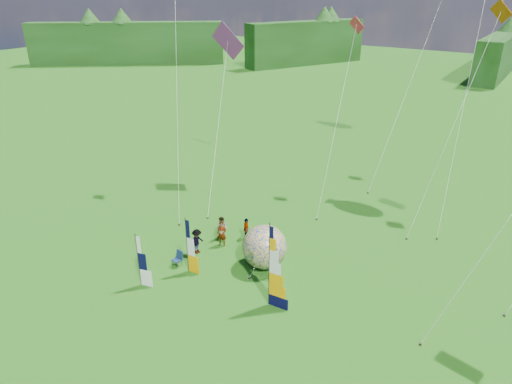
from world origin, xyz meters
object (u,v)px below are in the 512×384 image
Objects in this scene: feather_banner_main at (269,267)px; side_banner_left at (187,246)px; spectator_b at (222,228)px; kite_whale at (474,54)px; side_banner_far at (138,261)px; spectator_d at (246,229)px; spectator_c at (197,241)px; bol_inflatable at (264,247)px; spectator_a at (222,234)px; camp_chair at (177,259)px.

feather_banner_main is 1.38× the size of side_banner_left.
kite_whale is at bearing 49.16° from spectator_b.
feather_banner_main is 1.49× the size of side_banner_far.
spectator_c is at bearing 116.51° from spectator_d.
spectator_c is at bearing -142.18° from kite_whale.
bol_inflatable is 4.24m from spectator_b.
spectator_c is (-0.74, -1.58, -0.04)m from spectator_a.
side_banner_left is at bearing -81.88° from spectator_b.
bol_inflatable is 1.63× the size of spectator_b.
spectator_b is (-6.23, 3.99, -1.57)m from feather_banner_main.
side_banner_far is (-1.32, -2.54, -0.13)m from side_banner_left.
bol_inflatable is (3.44, 2.96, -0.39)m from side_banner_left.
kite_whale reaches higher than side_banner_left.
spectator_b is at bearing 69.04° from side_banner_far.
feather_banner_main is 1.78× the size of bol_inflatable.
side_banner_left is 2.11× the size of spectator_b.
kite_whale reaches higher than spectator_a.
side_banner_left is at bearing 47.62° from side_banner_far.
kite_whale is (7.09, 14.31, 9.97)m from bol_inflatable.
kite_whale is at bearing 69.16° from feather_banner_main.
feather_banner_main is 3.77m from bol_inflatable.
feather_banner_main is 20.01m from kite_whale.
spectator_d is at bearing -26.86° from spectator_c.
spectator_c reaches higher than spectator_d.
bol_inflatable is at bearing 34.19° from side_banner_far.
spectator_b is at bearing 165.08° from bol_inflatable.
spectator_a is 0.80m from spectator_b.
camp_chair is at bearing -146.10° from bol_inflatable.
spectator_c is at bearing 92.98° from camp_chair.
side_banner_far reaches higher than spectator_b.
spectator_b is 2.23m from spectator_c.
kite_whale is (11.40, 15.44, 10.47)m from spectator_c.
spectator_b reaches higher than spectator_d.
spectator_c is 1.72× the size of camp_chair.
feather_banner_main is 2.91× the size of spectator_b.
bol_inflatable is 0.12× the size of kite_whale.
bol_inflatable is at bearing -24.22° from spectator_a.
feather_banner_main is at bearing -172.53° from spectator_d.
side_banner_far is 4.46m from spectator_c.
bol_inflatable is (4.76, 5.51, -0.26)m from side_banner_far.
spectator_a is 1.75m from spectator_c.
spectator_a is at bearing 63.79° from side_banner_far.
spectator_c is 1.84m from camp_chair.
camp_chair is at bearing 177.24° from spectator_c.
camp_chair is 23.37m from kite_whale.
spectator_a is 20.36m from kite_whale.
kite_whale is (11.85, 19.82, 9.71)m from side_banner_far.
side_banner_left is at bearing 134.83° from spectator_d.
side_banner_left is 4.20m from spectator_b.
side_banner_left is 0.15× the size of kite_whale.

